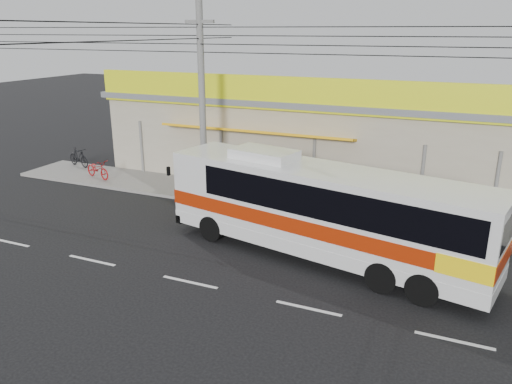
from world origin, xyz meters
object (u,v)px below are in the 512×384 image
coach_bus (327,207)px  motorbike_dark (79,157)px  motorbike_red (98,169)px  utility_pole (200,38)px

coach_bus → motorbike_dark: coach_bus is taller
coach_bus → motorbike_dark: size_ratio=6.48×
motorbike_red → coach_bus: bearing=-91.1°
utility_pole → coach_bus: bearing=-27.0°
coach_bus → motorbike_dark: (-16.52, 5.97, -1.23)m
coach_bus → motorbike_red: size_ratio=6.32×
motorbike_dark → motorbike_red: bearing=-102.9°
utility_pole → motorbike_dark: bearing=165.4°
motorbike_dark → utility_pole: bearing=-88.4°
motorbike_red → motorbike_dark: bearing=77.8°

